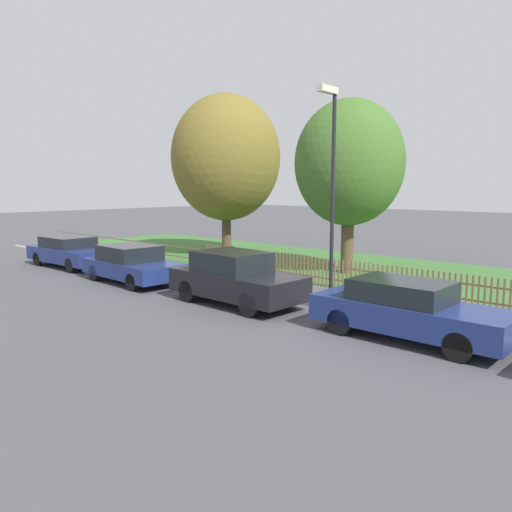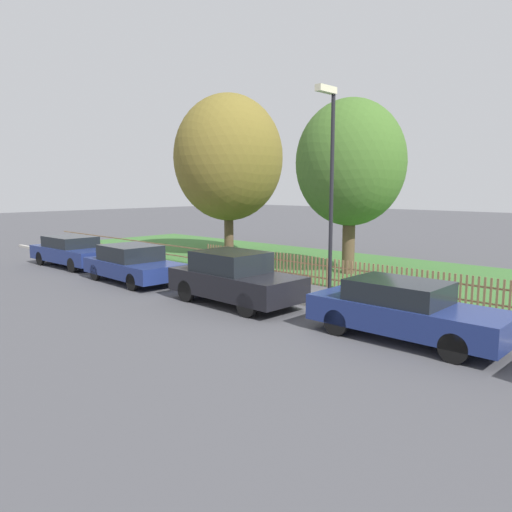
{
  "view_description": "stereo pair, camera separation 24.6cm",
  "coord_description": "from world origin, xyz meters",
  "views": [
    {
      "loc": [
        9.49,
        -11.42,
        3.45
      ],
      "look_at": [
        -1.94,
        0.96,
        1.1
      ],
      "focal_mm": 35.0,
      "sensor_mm": 36.0,
      "label": 1
    },
    {
      "loc": [
        9.67,
        -11.25,
        3.45
      ],
      "look_at": [
        -1.94,
        0.96,
        1.1
      ],
      "focal_mm": 35.0,
      "sensor_mm": 36.0,
      "label": 2
    }
  ],
  "objects": [
    {
      "name": "covered_motorcycle",
      "position": [
        -3.38,
        0.92,
        0.6
      ],
      "size": [
        1.89,
        0.76,
        0.97
      ],
      "rotation": [
        0.0,
        0.0,
        0.08
      ],
      "color": "black",
      "rests_on": "ground"
    },
    {
      "name": "kerb_stone",
      "position": [
        0.0,
        0.1,
        0.06
      ],
      "size": [
        39.95,
        0.2,
        0.12
      ],
      "primitive_type": "cube",
      "color": "#B2ADA3",
      "rests_on": "ground"
    },
    {
      "name": "parked_car_black_saloon",
      "position": [
        -5.91,
        -1.36,
        0.67
      ],
      "size": [
        4.26,
        2.0,
        1.34
      ],
      "rotation": [
        0.0,
        0.0,
        -0.03
      ],
      "color": "navy",
      "rests_on": "ground"
    },
    {
      "name": "ground_plane",
      "position": [
        0.0,
        0.0,
        0.0
      ],
      "size": [
        120.0,
        120.0,
        0.0
      ],
      "primitive_type": "plane",
      "color": "#4C4C51"
    },
    {
      "name": "tree_nearest_kerb",
      "position": [
        -8.74,
        6.1,
        4.86
      ],
      "size": [
        5.43,
        5.43,
        8.0
      ],
      "color": "brown",
      "rests_on": "ground"
    },
    {
      "name": "street_lamp",
      "position": [
        1.44,
        0.4,
        3.82
      ],
      "size": [
        0.2,
        0.79,
        6.14
      ],
      "color": "black",
      "rests_on": "ground"
    },
    {
      "name": "tree_behind_motorcycle",
      "position": [
        -1.24,
        5.56,
        4.35
      ],
      "size": [
        4.27,
        4.27,
        6.83
      ],
      "color": "brown",
      "rests_on": "ground"
    },
    {
      "name": "parked_car_navy_estate",
      "position": [
        -0.75,
        -1.23,
        0.78
      ],
      "size": [
        4.23,
        1.86,
        1.55
      ],
      "rotation": [
        0.0,
        0.0,
        -0.02
      ],
      "color": "black",
      "rests_on": "ground"
    },
    {
      "name": "parked_car_silver_hatchback",
      "position": [
        -10.93,
        -1.17,
        0.67
      ],
      "size": [
        4.6,
        1.92,
        1.31
      ],
      "rotation": [
        0.0,
        0.0,
        0.03
      ],
      "color": "navy",
      "rests_on": "ground"
    },
    {
      "name": "park_fence",
      "position": [
        -0.0,
        2.74,
        0.5
      ],
      "size": [
        39.95,
        0.05,
        1.0
      ],
      "color": "olive",
      "rests_on": "ground"
    },
    {
      "name": "parked_car_red_compact",
      "position": [
        4.55,
        -1.01,
        0.69
      ],
      "size": [
        4.44,
        1.69,
        1.35
      ],
      "rotation": [
        0.0,
        0.0,
        0.01
      ],
      "color": "navy",
      "rests_on": "ground"
    },
    {
      "name": "grass_strip",
      "position": [
        0.0,
        6.93,
        0.01
      ],
      "size": [
        39.95,
        8.39,
        0.01
      ],
      "primitive_type": "cube",
      "color": "#3D7033",
      "rests_on": "ground"
    }
  ]
}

